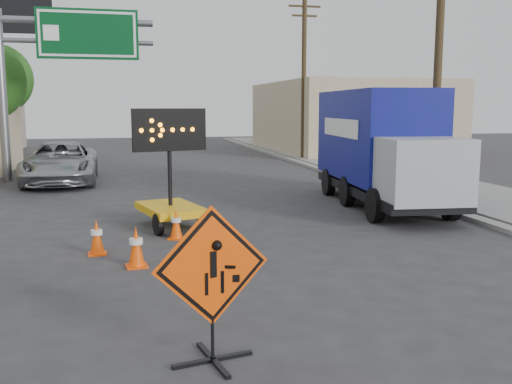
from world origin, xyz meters
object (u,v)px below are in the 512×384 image
object	(u,v)px
pickup_truck	(61,163)
box_truck	(381,154)
construction_sign	(212,281)
arrow_board	(170,201)

from	to	relation	value
pickup_truck	box_truck	distance (m)	12.59
construction_sign	arrow_board	bearing A→B (deg)	77.40
box_truck	arrow_board	bearing A→B (deg)	-159.16
pickup_truck	arrow_board	bearing A→B (deg)	-70.51
box_truck	pickup_truck	bearing A→B (deg)	148.48
construction_sign	pickup_truck	distance (m)	17.48
pickup_truck	box_truck	world-z (taller)	box_truck
construction_sign	arrow_board	size ratio (longest dim) A/B	0.64
arrow_board	box_truck	xyz separation A→B (m)	(6.51, 1.80, 0.92)
arrow_board	pickup_truck	size ratio (longest dim) A/B	0.51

